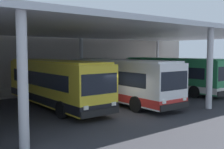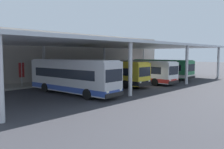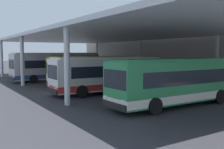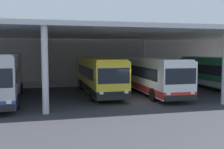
{
  "view_description": "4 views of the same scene",
  "coord_description": "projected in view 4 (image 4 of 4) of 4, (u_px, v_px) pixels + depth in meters",
  "views": [
    {
      "loc": [
        -9.77,
        -12.65,
        3.73
      ],
      "look_at": [
        2.72,
        3.47,
        2.04
      ],
      "focal_mm": 43.81,
      "sensor_mm": 36.0,
      "label": 1
    },
    {
      "loc": [
        -23.91,
        -16.69,
        4.12
      ],
      "look_at": [
        -2.18,
        3.7,
        1.49
      ],
      "focal_mm": 37.17,
      "sensor_mm": 36.0,
      "label": 2
    },
    {
      "loc": [
        22.72,
        -9.36,
        3.56
      ],
      "look_at": [
        1.97,
        3.76,
        1.52
      ],
      "focal_mm": 42.02,
      "sensor_mm": 36.0,
      "label": 3
    },
    {
      "loc": [
        -6.02,
        -18.7,
        3.75
      ],
      "look_at": [
        -0.64,
        3.27,
        1.77
      ],
      "focal_mm": 42.43,
      "sensor_mm": 36.0,
      "label": 4
    }
  ],
  "objects": [
    {
      "name": "canopy_shelter",
      "position": [
        113.0,
        35.0,
        24.71
      ],
      "size": [
        40.0,
        17.0,
        5.55
      ],
      "color": "silver",
      "rests_on": "ground"
    },
    {
      "name": "ground_plane",
      "position": [
        131.0,
        101.0,
        19.85
      ],
      "size": [
        200.0,
        200.0,
        0.0
      ],
      "primitive_type": "plane",
      "color": "#333338"
    },
    {
      "name": "banner_sign",
      "position": [
        1.0,
        68.0,
        27.71
      ],
      "size": [
        0.7,
        0.12,
        3.2
      ],
      "color": "#B2B2B7",
      "rests_on": "platform_kerb"
    },
    {
      "name": "bus_middle_bay",
      "position": [
        153.0,
        75.0,
        23.14
      ],
      "size": [
        2.86,
        10.57,
        3.17
      ],
      "color": "white",
      "rests_on": "ground"
    },
    {
      "name": "bus_far_bay",
      "position": [
        218.0,
        73.0,
        25.87
      ],
      "size": [
        2.8,
        10.55,
        3.17
      ],
      "color": "#28844C",
      "rests_on": "ground"
    },
    {
      "name": "station_building_facade",
      "position": [
        95.0,
        51.0,
        34.03
      ],
      "size": [
        48.0,
        1.6,
        7.6
      ],
      "primitive_type": "cube",
      "color": "#ADA399",
      "rests_on": "ground"
    },
    {
      "name": "platform_kerb",
      "position": [
        100.0,
        82.0,
        31.21
      ],
      "size": [
        42.0,
        4.5,
        0.18
      ],
      "primitive_type": "cube",
      "color": "#A39E93",
      "rests_on": "ground"
    },
    {
      "name": "bench_waiting",
      "position": [
        183.0,
        76.0,
        33.79
      ],
      "size": [
        1.8,
        0.45,
        0.92
      ],
      "color": "brown",
      "rests_on": "platform_kerb"
    },
    {
      "name": "bus_second_bay",
      "position": [
        99.0,
        75.0,
        23.39
      ],
      "size": [
        2.78,
        10.55,
        3.17
      ],
      "color": "yellow",
      "rests_on": "ground"
    },
    {
      "name": "bus_nearest_bay",
      "position": [
        2.0,
        77.0,
        19.94
      ],
      "size": [
        3.15,
        11.45,
        3.57
      ],
      "color": "#B7B7BC",
      "rests_on": "ground"
    }
  ]
}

